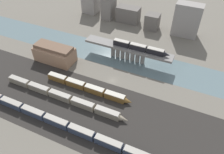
{
  "coord_description": "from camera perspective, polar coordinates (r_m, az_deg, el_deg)",
  "views": [
    {
      "loc": [
        36.39,
        -81.13,
        81.78
      ],
      "look_at": [
        0.0,
        -1.04,
        3.5
      ],
      "focal_mm": 35.0,
      "sensor_mm": 36.0,
      "label": 1
    }
  ],
  "objects": [
    {
      "name": "ground_plane",
      "position": [
        120.8,
        0.2,
        -0.94
      ],
      "size": [
        400.0,
        400.0,
        0.0
      ],
      "primitive_type": "plane",
      "color": "#666056"
    },
    {
      "name": "railbed_yard",
      "position": [
        106.18,
        -5.2,
        -8.94
      ],
      "size": [
        280.0,
        42.0,
        0.01
      ],
      "primitive_type": "cube",
      "color": "#282623",
      "rests_on": "ground"
    },
    {
      "name": "river_water",
      "position": [
        136.49,
        4.0,
        4.74
      ],
      "size": [
        320.0,
        22.73,
        0.01
      ],
      "primitive_type": "cube",
      "color": "slate",
      "rests_on": "ground"
    },
    {
      "name": "bridge",
      "position": [
        132.74,
        4.13,
        6.96
      ],
      "size": [
        54.56,
        7.22,
        8.74
      ],
      "color": "slate",
      "rests_on": "ground"
    },
    {
      "name": "train_on_bridge",
      "position": [
        128.6,
        7.39,
        7.59
      ],
      "size": [
        34.07,
        3.01,
        3.47
      ],
      "color": "black",
      "rests_on": "bridge"
    },
    {
      "name": "train_yard_near",
      "position": [
        102.1,
        -13.64,
        -11.56
      ],
      "size": [
        93.93,
        2.99,
        3.8
      ],
      "color": "#2D384C",
      "rests_on": "ground"
    },
    {
      "name": "train_yard_mid",
      "position": [
        112.43,
        -12.71,
        -5.07
      ],
      "size": [
        69.24,
        3.05,
        3.52
      ],
      "color": "gray",
      "rests_on": "ground"
    },
    {
      "name": "train_yard_far",
      "position": [
        115.02,
        -6.44,
        -2.75
      ],
      "size": [
        48.96,
        3.2,
        3.6
      ],
      "color": "brown",
      "rests_on": "ground"
    },
    {
      "name": "warehouse_building",
      "position": [
        136.7,
        -14.74,
        5.97
      ],
      "size": [
        23.9,
        11.81,
        10.47
      ],
      "color": "#937056",
      "rests_on": "ground"
    },
    {
      "name": "city_block_far_left",
      "position": [
        190.6,
        -5.63,
        19.13
      ],
      "size": [
        11.84,
        11.02,
        18.6
      ],
      "primitive_type": "cube",
      "color": "gray",
      "rests_on": "ground"
    },
    {
      "name": "city_block_left",
      "position": [
        180.16,
        -0.88,
        17.95
      ],
      "size": [
        8.39,
        12.41,
        18.68
      ],
      "primitive_type": "cube",
      "color": "slate",
      "rests_on": "ground"
    },
    {
      "name": "city_block_center",
      "position": [
        176.03,
        4.26,
        16.0
      ],
      "size": [
        17.5,
        9.38,
        11.7
      ],
      "primitive_type": "cube",
      "color": "#605B56",
      "rests_on": "ground"
    },
    {
      "name": "city_block_right",
      "position": [
        168.25,
        10.45,
        14.07
      ],
      "size": [
        9.94,
        9.1,
        11.27
      ],
      "primitive_type": "cube",
      "color": "#605B56",
      "rests_on": "ground"
    },
    {
      "name": "city_block_far_right",
      "position": [
        162.92,
        18.98,
        13.87
      ],
      "size": [
        17.71,
        8.88,
        23.05
      ],
      "primitive_type": "cube",
      "color": "gray",
      "rests_on": "ground"
    }
  ]
}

